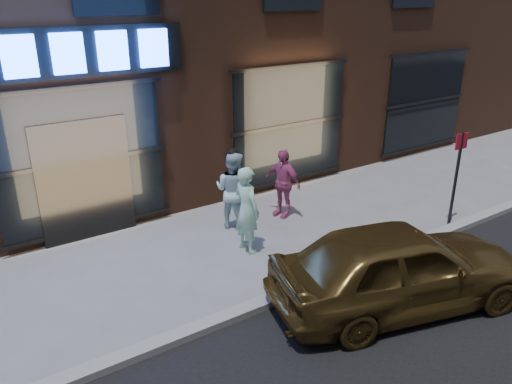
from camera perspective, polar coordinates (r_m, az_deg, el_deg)
ground at (r=7.48m, az=-9.13°, el=-16.47°), size 90.00×90.00×0.00m
curb at (r=7.44m, az=-9.16°, el=-16.11°), size 60.00×0.25×0.12m
man_bowtie at (r=9.27m, az=-1.04°, el=-2.04°), size 0.46×0.65×1.68m
man_cap at (r=10.24m, az=-2.63°, el=0.24°), size 0.94×1.00×1.64m
passerby at (r=10.80m, az=3.06°, el=1.04°), size 0.62×0.96×1.52m
gold_sedan at (r=8.04m, az=16.15°, el=-8.19°), size 4.35×2.65×1.38m
sign_post at (r=10.94m, az=21.99°, el=2.29°), size 0.32×0.06×2.02m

